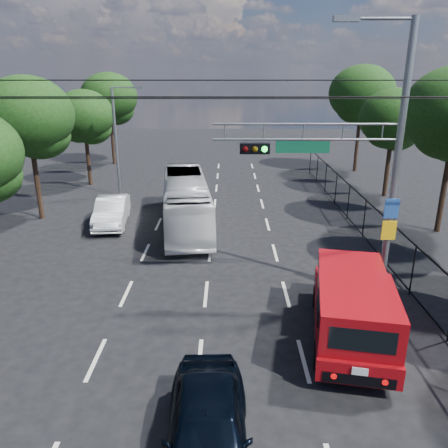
{
  "coord_description": "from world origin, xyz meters",
  "views": [
    {
      "loc": [
        0.79,
        -6.61,
        7.81
      ],
      "look_at": [
        0.68,
        7.92,
        2.8
      ],
      "focal_mm": 35.0,
      "sensor_mm": 36.0,
      "label": 1
    }
  ],
  "objects_px": {
    "red_pickup": "(352,306)",
    "navy_hatchback": "(208,430)",
    "white_bus": "(186,201)",
    "white_van": "(112,211)",
    "signal_mast": "(361,155)"
  },
  "relations": [
    {
      "from": "red_pickup",
      "to": "navy_hatchback",
      "type": "xyz_separation_m",
      "value": [
        -4.19,
        -4.5,
        -0.4
      ]
    },
    {
      "from": "red_pickup",
      "to": "white_bus",
      "type": "xyz_separation_m",
      "value": [
        -6.01,
        10.74,
        0.18
      ]
    },
    {
      "from": "red_pickup",
      "to": "navy_hatchback",
      "type": "bearing_deg",
      "value": -132.97
    },
    {
      "from": "white_bus",
      "to": "white_van",
      "type": "xyz_separation_m",
      "value": [
        -4.06,
        0.12,
        -0.6
      ]
    },
    {
      "from": "signal_mast",
      "to": "white_bus",
      "type": "xyz_separation_m",
      "value": [
        -6.72,
        7.85,
        -3.9
      ]
    },
    {
      "from": "navy_hatchback",
      "to": "white_van",
      "type": "xyz_separation_m",
      "value": [
        -5.89,
        15.36,
        -0.02
      ]
    },
    {
      "from": "white_van",
      "to": "white_bus",
      "type": "bearing_deg",
      "value": -8.33
    },
    {
      "from": "red_pickup",
      "to": "signal_mast",
      "type": "bearing_deg",
      "value": 76.28
    },
    {
      "from": "navy_hatchback",
      "to": "white_bus",
      "type": "distance_m",
      "value": 15.36
    },
    {
      "from": "signal_mast",
      "to": "red_pickup",
      "type": "distance_m",
      "value": 5.05
    },
    {
      "from": "red_pickup",
      "to": "white_van",
      "type": "xyz_separation_m",
      "value": [
        -10.08,
        10.86,
        -0.42
      ]
    },
    {
      "from": "signal_mast",
      "to": "white_van",
      "type": "distance_m",
      "value": 14.15
    },
    {
      "from": "signal_mast",
      "to": "red_pickup",
      "type": "xyz_separation_m",
      "value": [
        -0.71,
        -2.9,
        -4.08
      ]
    },
    {
      "from": "signal_mast",
      "to": "white_bus",
      "type": "relative_size",
      "value": 0.98
    },
    {
      "from": "red_pickup",
      "to": "white_bus",
      "type": "distance_m",
      "value": 12.31
    }
  ]
}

